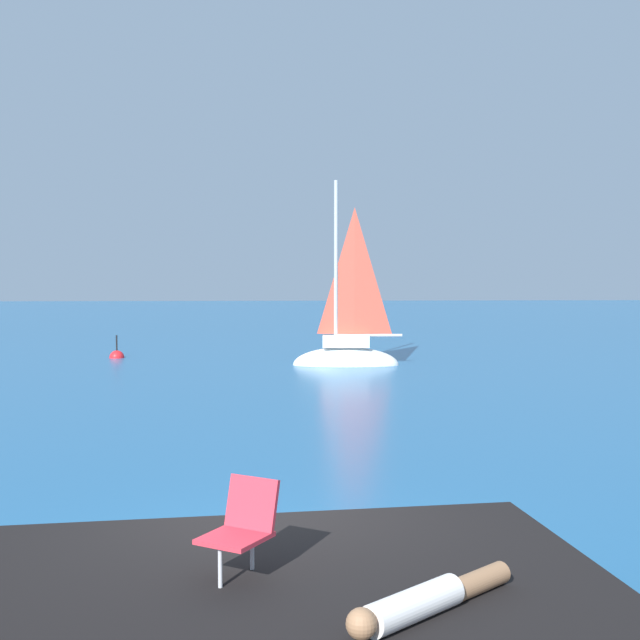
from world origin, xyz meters
The scene contains 7 objects.
ground_plane centered at (0.00, 0.00, 0.00)m, with size 160.00×160.00×0.00m, color #236093.
boulder_seaward centered at (2.11, -0.25, 0.00)m, with size 1.48×1.18×0.81m, color black.
boulder_inland centered at (-2.80, -0.06, 0.00)m, with size 1.04×0.84×0.57m, color black.
sailboat_near centered at (2.53, 19.92, 0.38)m, with size 3.82×1.47×6.99m.
person_sunbather centered at (1.24, -2.90, 0.85)m, with size 1.43×1.24×0.25m.
beach_chair centered at (-0.14, -1.98, 1.18)m, with size 0.72×0.76×0.80m.
marker_buoy centered at (-5.89, 22.74, 0.01)m, with size 0.56×0.56×1.13m.
Camera 1 is at (0.16, -8.94, 3.31)m, focal length 47.15 mm.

